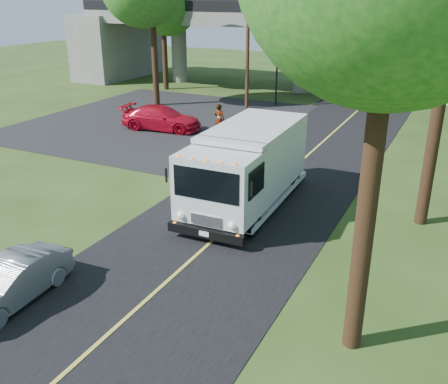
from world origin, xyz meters
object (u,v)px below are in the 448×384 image
Objects in this scene: pedestrian at (219,119)px; red_sedan at (162,118)px; utility_pole at (248,43)px; step_van at (247,165)px; traffic_signal at (277,62)px; silver_sedan at (11,282)px.

red_sedan is at bearing 10.12° from pedestrian.
utility_pole is 18.20m from step_van.
red_sedan is 2.73× the size of pedestrian.
pedestrian is (-0.04, -9.32, -2.29)m from traffic_signal.
pedestrian is at bearing 121.03° from step_van.
step_van reaches higher than pedestrian.
step_van is at bearing -66.07° from utility_pole.
step_van is 9.50m from silver_sedan.
utility_pole reaches higher than pedestrian.
pedestrian is at bearing -78.71° from utility_pole.
silver_sedan is at bearing -110.49° from step_van.
utility_pole reaches higher than red_sedan.
traffic_signal is 2.86m from utility_pole.
traffic_signal reaches higher than silver_sedan.
pedestrian is (3.70, 0.56, 0.19)m from red_sedan.
step_van is 4.14× the size of pedestrian.
red_sedan is (-3.74, -9.88, -2.48)m from traffic_signal.
traffic_signal is at bearing 92.52° from silver_sedan.
red_sedan is (-2.24, -7.88, -3.87)m from utility_pole.
step_van is 12.84m from red_sedan.
traffic_signal is at bearing -88.66° from pedestrian.
utility_pole is 4.93× the size of pedestrian.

